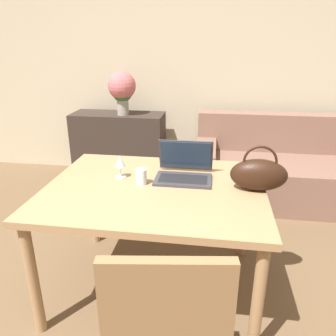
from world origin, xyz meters
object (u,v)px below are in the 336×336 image
object	(u,v)px
laptop	(184,168)
handbag	(259,174)
wine_glass	(120,163)
drinking_glass	(141,177)
flower_vase	(122,89)
couch	(276,171)

from	to	relation	value
laptop	handbag	world-z (taller)	handbag
wine_glass	laptop	bearing A→B (deg)	9.33
laptop	drinking_glass	distance (m)	0.28
drinking_glass	flower_vase	bearing A→B (deg)	109.09
handbag	wine_glass	bearing A→B (deg)	175.29
wine_glass	couch	bearing A→B (deg)	49.31
couch	wine_glass	distance (m)	1.94
drinking_glass	handbag	bearing A→B (deg)	1.27
wine_glass	flower_vase	size ratio (longest dim) A/B	0.32
handbag	flower_vase	xyz separation A→B (m)	(-1.25, 1.65, 0.23)
couch	flower_vase	size ratio (longest dim) A/B	3.59
flower_vase	handbag	bearing A→B (deg)	-52.76
laptop	handbag	xyz separation A→B (m)	(0.44, -0.13, 0.04)
wine_glass	handbag	bearing A→B (deg)	-4.71
couch	drinking_glass	bearing A→B (deg)	-125.37
wine_glass	handbag	size ratio (longest dim) A/B	0.46
flower_vase	couch	bearing A→B (deg)	-6.06
handbag	laptop	bearing A→B (deg)	163.00
flower_vase	drinking_glass	bearing A→B (deg)	-70.91
drinking_glass	flower_vase	world-z (taller)	flower_vase
couch	wine_glass	world-z (taller)	wine_glass
wine_glass	flower_vase	world-z (taller)	flower_vase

